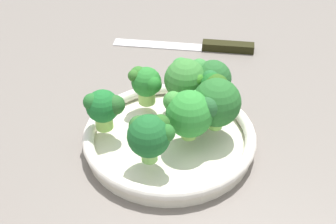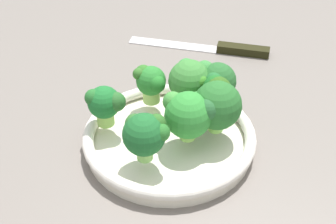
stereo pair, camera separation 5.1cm
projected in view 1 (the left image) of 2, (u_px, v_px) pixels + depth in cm
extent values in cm
cube|color=slate|center=(178.00, 145.00, 69.07)|extent=(130.00, 130.00, 2.50)
cylinder|color=silver|center=(168.00, 142.00, 66.68)|extent=(23.13, 23.13, 1.33)
torus|color=silver|center=(168.00, 134.00, 65.80)|extent=(24.09, 24.09, 1.62)
cylinder|color=#8BC163|center=(185.00, 98.00, 69.38)|extent=(2.07, 2.07, 2.31)
sphere|color=#397C34|center=(185.00, 80.00, 67.49)|extent=(6.10, 6.10, 6.10)
sphere|color=#377F39|center=(199.00, 68.00, 68.20)|extent=(2.82, 2.82, 2.82)
sphere|color=#338537|center=(181.00, 67.00, 68.44)|extent=(2.73, 2.73, 2.73)
sphere|color=#3D8929|center=(195.00, 80.00, 66.12)|extent=(2.47, 2.47, 2.47)
cylinder|color=#A1CA62|center=(147.00, 96.00, 69.83)|extent=(2.51, 2.51, 2.15)
sphere|color=#28772C|center=(146.00, 82.00, 68.33)|extent=(4.38, 4.38, 4.38)
sphere|color=#2D6A24|center=(138.00, 75.00, 68.19)|extent=(2.52, 2.52, 2.52)
sphere|color=#306624|center=(136.00, 75.00, 67.67)|extent=(1.77, 1.77, 1.77)
sphere|color=#226E25|center=(153.00, 85.00, 67.14)|extent=(2.48, 2.48, 2.48)
cylinder|color=#8CCE58|center=(215.00, 121.00, 65.21)|extent=(2.05, 2.05, 1.97)
sphere|color=#256428|center=(217.00, 102.00, 63.31)|extent=(6.64, 6.64, 6.64)
sphere|color=#2C591A|center=(216.00, 88.00, 64.41)|extent=(3.84, 3.84, 3.84)
sphere|color=#255D2D|center=(207.00, 109.00, 60.99)|extent=(3.11, 3.11, 3.11)
sphere|color=#195F1F|center=(213.00, 85.00, 64.68)|extent=(3.49, 3.49, 3.49)
cylinder|color=#84C25D|center=(149.00, 153.00, 59.81)|extent=(2.08, 2.08, 2.11)
sphere|color=#1B5D28|center=(149.00, 136.00, 58.10)|extent=(5.48, 5.48, 5.48)
sphere|color=#2C6128|center=(136.00, 125.00, 58.48)|extent=(2.63, 2.63, 2.63)
sphere|color=#256725|center=(166.00, 133.00, 57.62)|extent=(2.31, 2.31, 2.31)
sphere|color=#2A6022|center=(160.00, 124.00, 58.24)|extent=(2.43, 2.43, 2.43)
cylinder|color=#85CA5D|center=(212.00, 95.00, 69.98)|extent=(2.27, 2.27, 2.25)
sphere|color=#245D28|center=(213.00, 79.00, 68.24)|extent=(5.42, 5.42, 5.42)
sphere|color=#1C5723|center=(210.00, 70.00, 69.16)|extent=(2.72, 2.72, 2.72)
sphere|color=#20612B|center=(210.00, 79.00, 66.16)|extent=(2.60, 2.60, 2.60)
cylinder|color=#94C556|center=(104.00, 121.00, 65.03)|extent=(2.44, 2.44, 2.16)
sphere|color=#1B6629|center=(103.00, 106.00, 63.49)|extent=(4.55, 4.55, 4.55)
sphere|color=#226227|center=(92.00, 102.00, 62.68)|extent=(2.39, 2.39, 2.39)
sphere|color=#265B26|center=(115.00, 105.00, 63.11)|extent=(2.73, 2.73, 2.73)
cylinder|color=#8FC657|center=(189.00, 131.00, 63.55)|extent=(2.07, 2.07, 1.80)
sphere|color=#2E8732|center=(189.00, 114.00, 61.77)|extent=(6.30, 6.30, 6.30)
sphere|color=green|center=(198.00, 101.00, 63.19)|extent=(3.05, 3.05, 3.05)
sphere|color=#3E8A38|center=(173.00, 101.00, 61.91)|extent=(2.70, 2.70, 2.70)
cube|color=silver|center=(158.00, 44.00, 90.17)|extent=(16.16, 10.46, 0.40)
cube|color=black|center=(228.00, 47.00, 88.36)|extent=(9.47, 6.55, 1.50)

